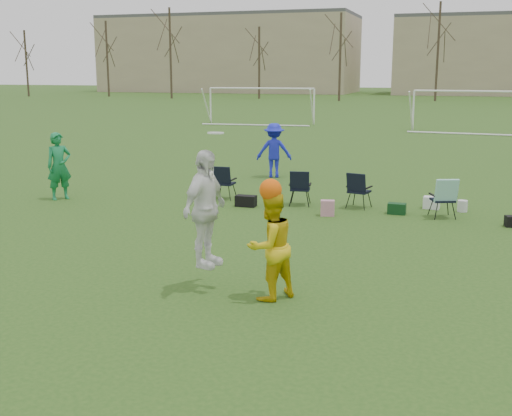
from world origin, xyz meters
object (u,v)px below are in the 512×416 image
at_px(center_contest, 237,226).
at_px(goal_mid, 477,99).
at_px(goal_left, 261,95).
at_px(fielder_blue, 274,150).
at_px(fielder_green_near, 59,166).

distance_m(center_contest, goal_mid, 31.42).
bearing_deg(goal_mid, goal_left, 175.87).
relative_size(center_contest, goal_mid, 0.36).
distance_m(fielder_blue, center_contest, 11.87).
xyz_separation_m(fielder_blue, center_contest, (2.73, -11.55, 0.23)).
distance_m(fielder_green_near, goal_left, 27.31).
relative_size(fielder_green_near, center_contest, 0.72).
bearing_deg(goal_mid, fielder_green_near, -110.63).
xyz_separation_m(fielder_green_near, goal_mid, (11.54, 25.18, 0.97)).
height_order(fielder_blue, goal_left, goal_left).
bearing_deg(goal_left, fielder_green_near, -89.84).
distance_m(goal_left, goal_mid, 14.14).
xyz_separation_m(center_contest, goal_left, (-9.92, 33.14, 0.76)).
xyz_separation_m(fielder_blue, goal_mid, (6.81, 19.59, 1.00)).
bearing_deg(fielder_blue, goal_mid, -123.91).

